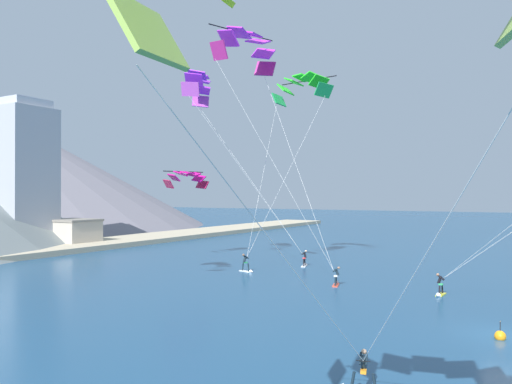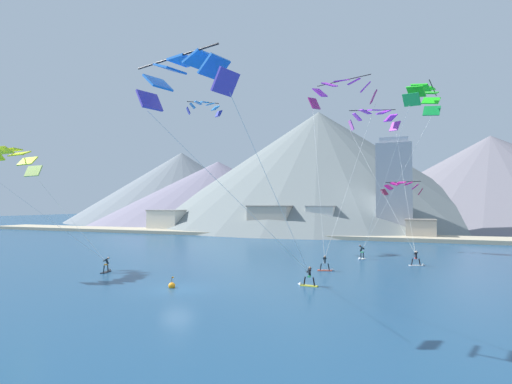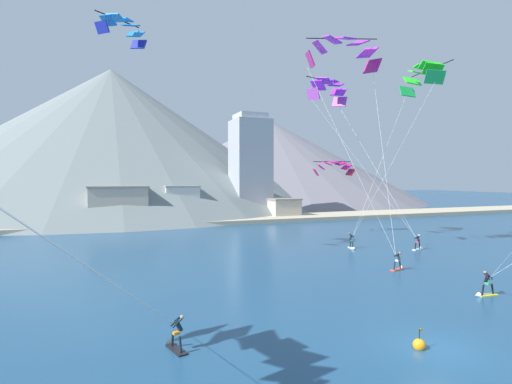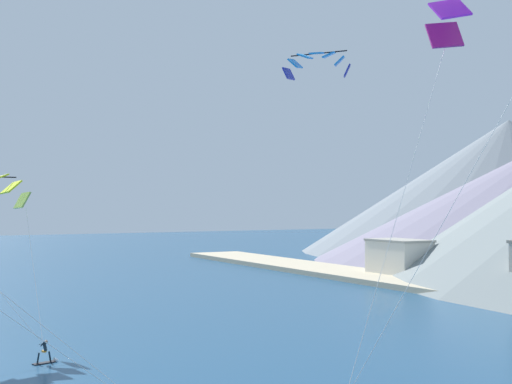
% 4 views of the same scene
% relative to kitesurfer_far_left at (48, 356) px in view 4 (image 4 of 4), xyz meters
% --- Properties ---
extents(kitesurfer_far_left, '(0.82, 1.78, 1.61)m').
position_rel_kitesurfer_far_left_xyz_m(kitesurfer_far_left, '(0.00, 0.00, 0.00)').
color(kitesurfer_far_left, black).
rests_on(kitesurfer_far_left, ground).
extents(parafoil_kite_distant_low_drift, '(4.77, 4.78, 2.21)m').
position_rel_kitesurfer_far_left_xyz_m(parafoil_kite_distant_low_drift, '(-0.87, 21.21, 21.05)').
color(parafoil_kite_distant_low_drift, '#1D279F').
extents(shore_building_harbour_front, '(8.61, 5.43, 5.31)m').
position_rel_kitesurfer_far_left_xyz_m(shore_building_harbour_front, '(-29.02, 53.24, 2.23)').
color(shore_building_harbour_front, silver).
rests_on(shore_building_harbour_front, ground).
extents(mountain_peak_east_shoulder, '(86.75, 86.75, 27.69)m').
position_rel_kitesurfer_far_left_xyz_m(mountain_peak_east_shoulder, '(-58.84, 107.94, 13.41)').
color(mountain_peak_east_shoulder, slate).
rests_on(mountain_peak_east_shoulder, ground).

